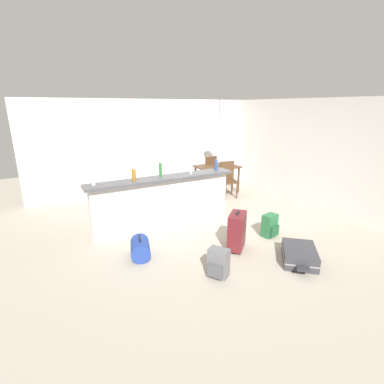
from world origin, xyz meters
name	(u,v)px	position (x,y,z in m)	size (l,w,h in m)	color
ground_plane	(209,226)	(0.00, 0.00, -0.03)	(13.00, 13.00, 0.05)	#ADA393
wall_back	(152,146)	(0.00, 3.05, 1.25)	(6.60, 0.10, 2.50)	silver
wall_right	(307,151)	(3.05, 0.30, 1.25)	(0.10, 6.00, 2.50)	silver
partition_half_wall	(164,203)	(-0.80, 0.40, 0.48)	(2.80, 0.20, 0.96)	silver
bar_countertop	(163,178)	(-0.80, 0.40, 0.99)	(2.96, 0.40, 0.05)	#4C4C51
bottle_clear	(93,178)	(-2.08, 0.44, 1.15)	(0.06, 0.06, 0.27)	silver
bottle_amber	(134,175)	(-1.38, 0.39, 1.12)	(0.07, 0.07, 0.22)	#9E661E
bottle_green	(160,170)	(-0.82, 0.49, 1.14)	(0.06, 0.06, 0.26)	#2D6B38
bottle_white	(191,169)	(-0.21, 0.38, 1.12)	(0.06, 0.06, 0.22)	silver
bottle_blue	(216,165)	(0.43, 0.44, 1.12)	(0.06, 0.06, 0.21)	#284C89
dining_table	(217,169)	(1.43, 1.89, 0.65)	(1.10, 0.80, 0.74)	#4C331E
dining_chair_near_partition	(228,178)	(1.45, 1.39, 0.52)	(0.48, 0.48, 0.93)	#4C331E
dining_chair_far_side	(209,170)	(1.50, 2.41, 0.52)	(0.44, 0.44, 0.93)	#4C331E
pendant_lamp	(219,123)	(1.46, 1.89, 1.90)	(0.34, 0.34, 0.72)	black
suitcase_flat_charcoal	(299,255)	(0.48, -1.86, 0.11)	(0.83, 0.84, 0.22)	#38383D
duffel_bag_blue	(140,248)	(-1.63, -0.54, 0.15)	(0.42, 0.55, 0.34)	#233D93
suitcase_upright_maroon	(237,231)	(-0.13, -1.06, 0.33)	(0.49, 0.47, 0.67)	maroon
backpack_green	(270,226)	(0.71, -0.97, 0.20)	(0.31, 0.29, 0.42)	#286B3D
backpack_grey	(218,263)	(-0.85, -1.59, 0.20)	(0.33, 0.33, 0.42)	slate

